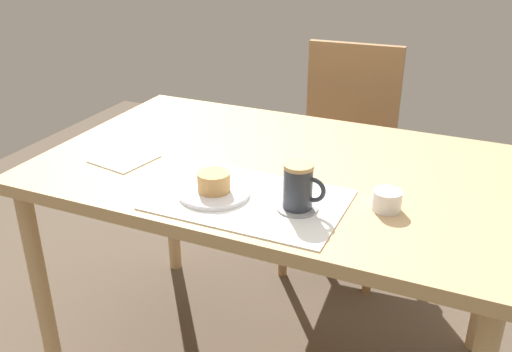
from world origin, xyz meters
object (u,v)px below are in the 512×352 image
(wooden_chair, at_px, (344,148))
(pastry_plate, at_px, (214,193))
(sugar_bowl, at_px, (387,200))
(dining_table, at_px, (277,187))
(pastry, at_px, (214,182))
(coffee_mug, at_px, (299,186))

(wooden_chair, xyz_separation_m, pastry_plate, (-0.06, -1.01, 0.25))
(sugar_bowl, bearing_deg, dining_table, 156.67)
(pastry_plate, height_order, pastry, pastry)
(dining_table, height_order, coffee_mug, coffee_mug)
(pastry, bearing_deg, sugar_bowl, 14.38)
(coffee_mug, bearing_deg, wooden_chair, 98.90)
(pastry_plate, bearing_deg, coffee_mug, 4.13)
(dining_table, height_order, pastry_plate, pastry_plate)
(pastry_plate, height_order, coffee_mug, coffee_mug)
(pastry, height_order, coffee_mug, coffee_mug)
(wooden_chair, height_order, pastry_plate, wooden_chair)
(dining_table, height_order, pastry, pastry)
(dining_table, bearing_deg, pastry, -105.39)
(sugar_bowl, bearing_deg, wooden_chair, 110.96)
(coffee_mug, bearing_deg, dining_table, 122.26)
(pastry_plate, bearing_deg, pastry, 0.00)
(wooden_chair, relative_size, pastry, 11.10)
(pastry_plate, distance_m, sugar_bowl, 0.42)
(dining_table, xyz_separation_m, pastry_plate, (-0.07, -0.25, 0.08))
(wooden_chair, height_order, sugar_bowl, wooden_chair)
(coffee_mug, bearing_deg, pastry, -175.87)
(dining_table, distance_m, pastry, 0.29)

